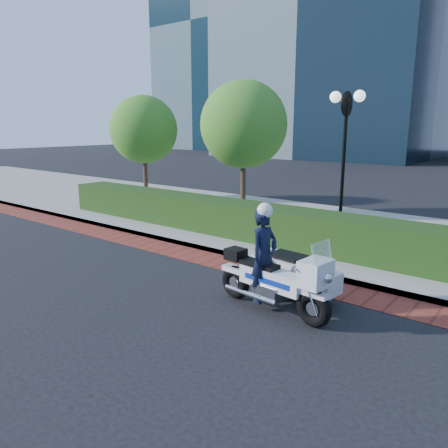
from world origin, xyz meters
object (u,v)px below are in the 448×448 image
Objects in this scene: tree_b at (244,125)px; tree_a at (144,130)px; lamppost at (345,142)px; police_motorcycle at (280,270)px.

tree_a is at bearing 180.00° from tree_b.
lamppost is at bearing -16.11° from tree_b.
tree_a is 5.50m from tree_b.
lamppost is 10.09m from tree_a.
tree_b is at bearing 136.96° from police_motorcycle.
tree_b is (-4.50, 1.30, 0.48)m from lamppost.
lamppost is 0.86× the size of tree_b.
lamppost is 4.71m from tree_b.
police_motorcycle is at bearing -78.57° from lamppost.
police_motorcycle is (1.02, -5.07, -2.26)m from lamppost.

